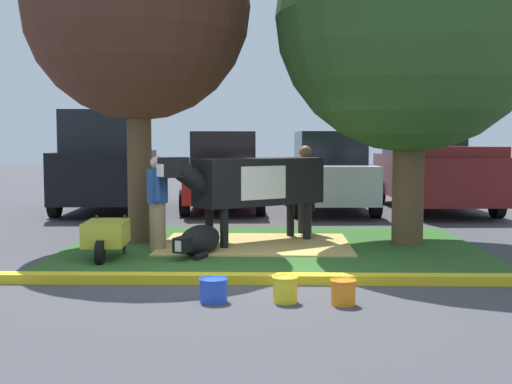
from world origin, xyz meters
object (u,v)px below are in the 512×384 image
at_px(wheelbarrow, 106,234).
at_px(sedan_silver, 329,173).
at_px(pickup_truck_maroon, 432,167).
at_px(person_visitor_near, 305,187).
at_px(bucket_orange, 343,292).
at_px(shade_tree_left, 137,8).
at_px(shade_tree_right, 411,18).
at_px(bucket_yellow, 285,289).
at_px(person_handler, 157,200).
at_px(bucket_blue, 214,289).
at_px(sedan_red, 224,172).
at_px(cow_holstein, 254,182).
at_px(suv_black, 108,161).
at_px(calf_lying, 199,241).

relative_size(wheelbarrow, sedan_silver, 0.36).
bearing_deg(pickup_truck_maroon, person_visitor_near, -127.56).
bearing_deg(bucket_orange, shade_tree_left, 125.46).
height_order(shade_tree_right, person_visitor_near, shade_tree_right).
height_order(person_visitor_near, bucket_yellow, person_visitor_near).
bearing_deg(person_handler, person_visitor_near, 37.28).
bearing_deg(pickup_truck_maroon, bucket_blue, -116.11).
distance_m(person_handler, sedan_red, 6.41).
bearing_deg(wheelbarrow, cow_holstein, 33.62).
xyz_separation_m(shade_tree_right, person_handler, (-4.20, -0.71, -3.03)).
xyz_separation_m(suv_black, sedan_red, (2.95, 0.26, -0.29)).
height_order(bucket_yellow, suv_black, suv_black).
distance_m(cow_holstein, person_visitor_near, 1.52).
bearing_deg(shade_tree_left, cow_holstein, -4.33).
distance_m(shade_tree_left, cow_holstein, 3.60).
bearing_deg(sedan_red, cow_holstein, -80.84).
bearing_deg(pickup_truck_maroon, person_handler, -132.89).
height_order(shade_tree_left, suv_black, shade_tree_left).
relative_size(suv_black, sedan_red, 1.05).
bearing_deg(shade_tree_right, calf_lying, -161.76).
bearing_deg(sedan_red, sedan_silver, -6.41).
bearing_deg(person_visitor_near, person_handler, -142.72).
xyz_separation_m(wheelbarrow, sedan_red, (1.30, 7.13, 0.60)).
bearing_deg(person_visitor_near, sedan_red, 112.50).
xyz_separation_m(suv_black, pickup_truck_maroon, (8.33, 0.36, -0.16)).
xyz_separation_m(person_handler, suv_black, (-2.31, 6.12, 0.44)).
distance_m(shade_tree_right, bucket_orange, 5.80).
bearing_deg(cow_holstein, shade_tree_right, -0.12).
distance_m(calf_lying, pickup_truck_maroon, 8.75).
distance_m(bucket_blue, sedan_red, 9.79).
bearing_deg(person_handler, wheelbarrow, -131.05).
bearing_deg(person_handler, bucket_yellow, -59.34).
relative_size(shade_tree_left, bucket_blue, 18.07).
xyz_separation_m(cow_holstein, sedan_silver, (1.77, 5.36, -0.09)).
bearing_deg(sedan_silver, calf_lying, -111.80).
bearing_deg(calf_lying, sedan_red, 90.66).
height_order(cow_holstein, suv_black, suv_black).
xyz_separation_m(shade_tree_left, person_visitor_near, (2.95, 1.03, -3.14)).
bearing_deg(pickup_truck_maroon, cow_holstein, -127.74).
bearing_deg(cow_holstein, pickup_truck_maroon, 52.26).
xyz_separation_m(sedan_red, sedan_silver, (2.68, -0.30, 0.00)).
bearing_deg(cow_holstein, calf_lying, -125.94).
bearing_deg(calf_lying, bucket_blue, -80.76).
bearing_deg(bucket_orange, sedan_silver, 85.85).
bearing_deg(bucket_orange, pickup_truck_maroon, 71.21).
xyz_separation_m(person_visitor_near, sedan_red, (-1.85, 4.48, 0.06)).
height_order(person_handler, wheelbarrow, person_handler).
bearing_deg(wheelbarrow, shade_tree_left, 82.81).
bearing_deg(sedan_silver, person_handler, -118.69).
relative_size(shade_tree_left, bucket_yellow, 20.38).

